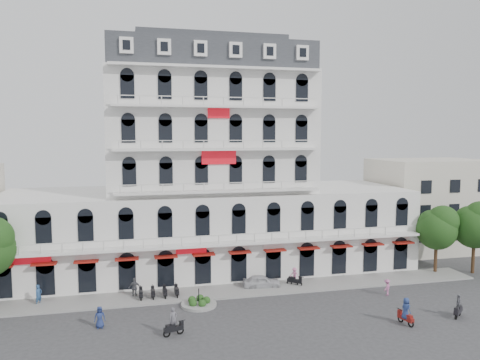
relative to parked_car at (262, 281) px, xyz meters
name	(u,v)px	position (x,y,z in m)	size (l,w,h in m)	color
ground	(248,330)	(-3.84, -9.50, -0.64)	(120.00, 120.00, 0.00)	#38383A
sidewalk	(225,292)	(-3.84, -0.50, -0.56)	(53.00, 4.00, 0.16)	gray
main_building	(209,182)	(-3.84, 8.50, 9.32)	(45.00, 15.00, 25.80)	silver
flank_building_east	(429,204)	(26.16, 10.50, 5.36)	(14.00, 10.00, 12.00)	beige
traffic_island	(199,303)	(-6.84, -3.50, -0.39)	(3.20, 3.20, 1.60)	gray
parked_scooter_row	(159,298)	(-10.19, -0.70, -0.64)	(4.40, 1.80, 1.10)	black
tree_east_inner	(437,226)	(20.21, 0.48, 4.57)	(4.40, 4.37, 7.57)	#382314
tree_east_outer	(475,224)	(24.21, -0.52, 4.91)	(4.65, 4.65, 8.05)	#382314
parked_car	(262,281)	(0.00, 0.00, 0.00)	(1.52, 3.77, 1.28)	silver
rider_west	(173,323)	(-9.61, -9.26, 0.37)	(1.66, 0.78, 2.22)	black
rider_east	(406,311)	(8.78, -11.46, 0.49)	(0.74, 1.68, 2.24)	maroon
rider_northeast	(458,306)	(13.90, -11.15, 0.33)	(1.42, 1.19, 2.02)	black
rider_center	(294,276)	(3.37, -0.25, 0.35)	(1.35, 1.27, 1.93)	black
pedestrian_left	(100,317)	(-15.16, -6.47, 0.23)	(0.85, 0.55, 1.74)	navy
pedestrian_mid	(135,288)	(-12.39, 0.00, 0.31)	(1.11, 0.46, 1.89)	#505157
pedestrian_right	(387,287)	(11.03, -4.86, 0.14)	(1.01, 0.58, 1.56)	#BB6398
pedestrian_far	(39,295)	(-20.81, 0.00, 0.30)	(0.69, 0.45, 1.88)	navy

